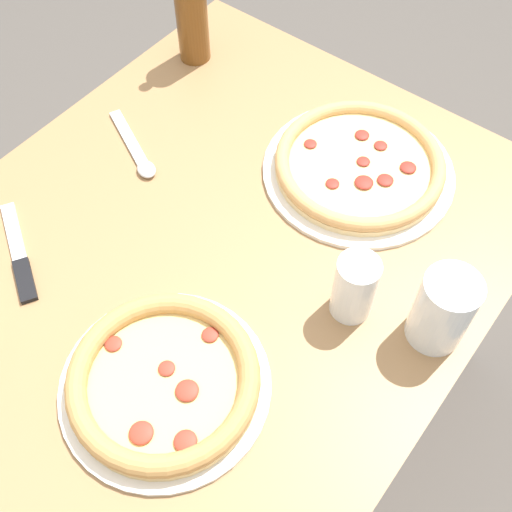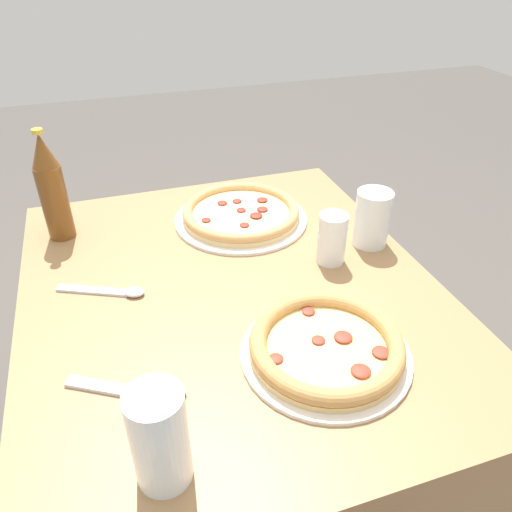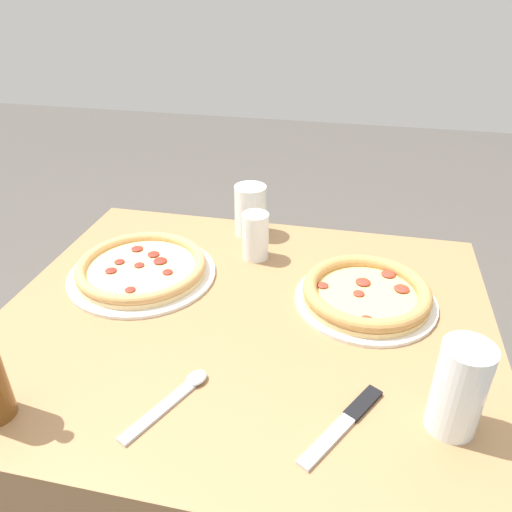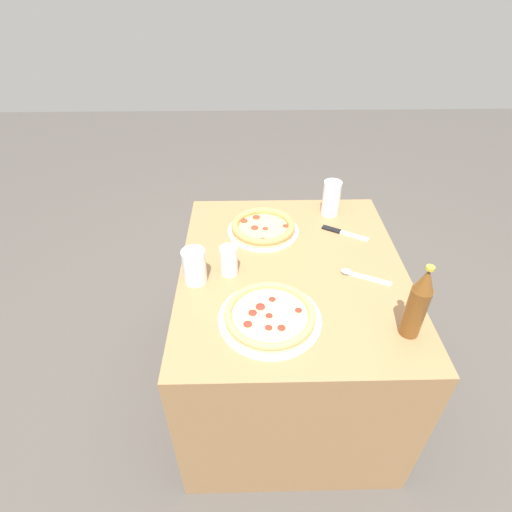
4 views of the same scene
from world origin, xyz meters
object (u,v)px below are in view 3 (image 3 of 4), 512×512
object	(u,v)px
glass_orange_juice	(250,212)
knife	(346,422)
pizza_salami	(366,294)
glass_red_wine	(458,393)
pizza_veggie	(142,268)
spoon	(178,394)
glass_water	(256,238)

from	to	relation	value
glass_orange_juice	knife	xyz separation A→B (m)	(-0.28, 0.58, -0.06)
pizza_salami	glass_red_wine	xyz separation A→B (m)	(-0.14, 0.30, 0.05)
pizza_veggie	spoon	size ratio (longest dim) A/B	1.88
glass_red_wine	spoon	distance (m)	0.44
pizza_salami	spoon	xyz separation A→B (m)	(0.29, 0.34, -0.02)
pizza_veggie	knife	world-z (taller)	pizza_veggie
pizza_veggie	spoon	world-z (taller)	pizza_veggie
spoon	glass_orange_juice	bearing A→B (deg)	-88.93
pizza_veggie	glass_water	bearing A→B (deg)	-149.88
pizza_salami	pizza_veggie	size ratio (longest dim) A/B	0.89
pizza_salami	pizza_veggie	bearing A→B (deg)	0.38
glass_water	spoon	xyz separation A→B (m)	(0.03, 0.47, -0.05)
glass_water	knife	xyz separation A→B (m)	(-0.25, 0.47, -0.05)
knife	glass_red_wine	bearing A→B (deg)	-169.04
glass_red_wine	spoon	bearing A→B (deg)	4.39
pizza_salami	knife	world-z (taller)	pizza_salami
glass_orange_juice	spoon	xyz separation A→B (m)	(-0.01, 0.59, -0.06)
glass_orange_juice	knife	size ratio (longest dim) A/B	0.71
pizza_salami	spoon	bearing A→B (deg)	48.71
pizza_salami	glass_water	size ratio (longest dim) A/B	2.58
pizza_salami	spoon	world-z (taller)	pizza_salami
pizza_veggie	glass_orange_juice	xyz separation A→B (m)	(-0.20, -0.26, 0.04)
glass_water	knife	bearing A→B (deg)	117.76
glass_red_wine	knife	bearing A→B (deg)	10.96
pizza_salami	glass_orange_juice	xyz separation A→B (m)	(0.31, -0.25, 0.04)
pizza_salami	knife	distance (m)	0.33
pizza_veggie	glass_orange_juice	world-z (taller)	glass_orange_juice
pizza_veggie	glass_orange_juice	size ratio (longest dim) A/B	2.53
glass_water	pizza_veggie	bearing A→B (deg)	30.12
glass_water	glass_red_wine	xyz separation A→B (m)	(-0.40, 0.44, 0.02)
pizza_salami	glass_red_wine	bearing A→B (deg)	114.29
pizza_salami	glass_water	xyz separation A→B (m)	(0.27, -0.13, 0.03)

